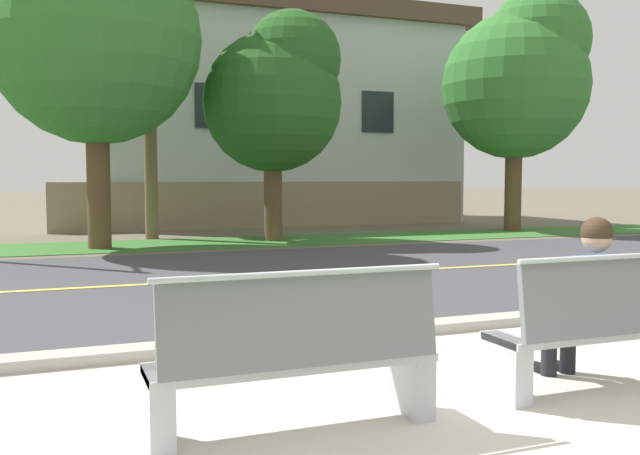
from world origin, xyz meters
TOP-DOWN VIEW (x-y plane):
  - ground_plane at (0.00, 8.00)m, footprint 140.00×140.00m
  - sidewalk_pavement at (0.00, 0.40)m, footprint 44.00×3.60m
  - curb_edge at (0.00, 2.35)m, footprint 44.00×0.30m
  - street_asphalt at (0.00, 6.50)m, footprint 52.00×8.00m
  - road_centre_line at (0.00, 6.50)m, footprint 48.00×0.14m
  - far_verge_grass at (0.00, 12.37)m, footprint 48.00×2.80m
  - bench_left at (-1.17, 0.24)m, footprint 1.75×0.48m
  - bench_right at (1.17, 0.24)m, footprint 1.75×0.48m
  - seated_person_blue at (1.13, 0.41)m, footprint 0.52×0.68m
  - shade_tree_far_left at (-1.38, 11.94)m, footprint 4.44×4.44m
  - shade_tree_left at (2.59, 12.36)m, footprint 3.30×3.30m
  - shade_tree_centre at (9.98, 12.95)m, footprint 4.11×4.11m
  - garden_wall at (3.90, 16.76)m, footprint 13.00×0.36m
  - house_across_street at (4.69, 19.96)m, footprint 12.77×6.91m

SIDE VIEW (x-z plane):
  - ground_plane at x=0.00m, z-range 0.00..0.00m
  - street_asphalt at x=0.00m, z-range 0.00..0.01m
  - sidewalk_pavement at x=0.00m, z-range 0.00..0.01m
  - far_verge_grass at x=0.00m, z-range 0.00..0.02m
  - road_centre_line at x=0.00m, z-range 0.01..0.01m
  - curb_edge at x=0.00m, z-range 0.00..0.11m
  - bench_left at x=-1.17m, z-range -0.05..0.96m
  - bench_right at x=1.17m, z-range -0.05..0.96m
  - seated_person_blue at x=1.13m, z-range 0.05..1.30m
  - garden_wall at x=3.90m, z-range 0.00..1.40m
  - shade_tree_left at x=2.59m, z-range 0.81..6.26m
  - house_across_street at x=4.69m, z-range 0.05..7.22m
  - shade_tree_centre at x=9.98m, z-range 1.01..7.80m
  - shade_tree_far_left at x=-1.38m, z-range 1.10..8.42m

